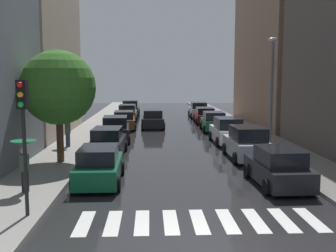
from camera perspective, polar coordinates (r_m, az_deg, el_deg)
ground_plane at (r=34.22m, az=-0.04°, el=-0.61°), size 28.00×72.00×0.04m
sidewalk_left at (r=34.53m, az=-10.87°, el=-0.51°), size 3.00×72.00×0.15m
sidewalk_right at (r=35.10m, az=10.62°, el=-0.38°), size 3.00×72.00×0.15m
crosswalk_stripes at (r=12.93m, az=4.49°, el=-13.46°), size 7.65×2.20×0.01m
building_left_mid at (r=33.05m, az=-19.71°, el=12.06°), size 6.00×13.30×15.32m
building_right_mid at (r=39.42m, az=16.24°, el=11.22°), size 6.00×15.33×15.20m
parked_car_left_nearest at (r=17.37m, az=-9.83°, el=-5.65°), size 2.01×4.33×1.59m
parked_car_left_second at (r=23.17m, az=-8.62°, el=-2.38°), size 2.09×4.37×1.66m
parked_car_left_third at (r=28.39m, az=-7.53°, el=-0.52°), size 2.23×4.34×1.79m
parked_car_left_fourth at (r=35.05m, az=-6.31°, el=0.79°), size 2.20×4.47×1.59m
parked_car_left_fifth at (r=41.51m, az=-5.82°, el=1.83°), size 2.06×4.48×1.70m
parked_car_left_sixth at (r=47.86m, az=-5.40°, el=2.55°), size 2.16×4.17×1.76m
parked_car_right_nearest at (r=17.29m, az=15.48°, el=-5.83°), size 2.09×4.20×1.62m
parked_car_right_second at (r=22.56m, az=11.25°, el=-2.51°), size 2.14×4.36×1.82m
parked_car_right_third at (r=27.63m, az=8.48°, el=-0.75°), size 2.04×4.30×1.78m
parked_car_right_fourth at (r=33.85m, az=6.54°, el=0.59°), size 2.13×4.14×1.63m
parked_car_right_fifth at (r=39.81m, az=5.28°, el=1.51°), size 2.17×4.84×1.53m
parked_car_right_sixth at (r=45.32m, az=4.37°, el=2.29°), size 2.11×4.79×1.71m
car_midroad at (r=35.84m, az=-2.20°, el=0.99°), size 2.13×4.64×1.63m
pedestrian_foreground at (r=25.81m, az=-14.21°, el=0.25°), size 0.91×0.91×2.04m
pedestrian_by_kerb at (r=16.09m, az=-19.93°, el=-3.97°), size 0.96×0.96×1.99m
street_tree_left at (r=21.12m, az=-15.43°, el=5.31°), size 3.82×3.82×5.76m
traffic_light_left_corner at (r=13.06m, az=-20.06°, el=1.14°), size 0.30×0.42×4.30m
lamp_post_right at (r=23.97m, az=14.63°, el=5.52°), size 0.60×0.28×6.63m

